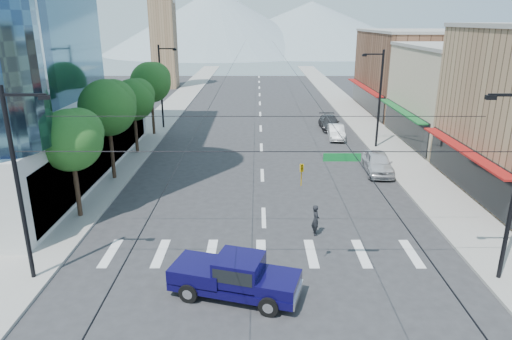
# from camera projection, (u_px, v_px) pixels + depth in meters

# --- Properties ---
(ground) EXTENTS (160.00, 160.00, 0.00)m
(ground) POSITION_uv_depth(u_px,v_px,m) (265.00, 268.00, 22.17)
(ground) COLOR #28282B
(ground) RESTS_ON ground
(sidewalk_left) EXTENTS (4.00, 120.00, 0.15)m
(sidewalk_left) POSITION_uv_depth(u_px,v_px,m) (169.00, 111.00, 60.15)
(sidewalk_left) COLOR gray
(sidewalk_left) RESTS_ON ground
(sidewalk_right) EXTENTS (4.00, 120.00, 0.15)m
(sidewalk_right) POSITION_uv_depth(u_px,v_px,m) (351.00, 111.00, 60.10)
(sidewalk_right) COLOR gray
(sidewalk_right) RESTS_ON ground
(shop_mid) EXTENTS (12.00, 14.00, 9.00)m
(shop_mid) POSITION_uv_depth(u_px,v_px,m) (471.00, 97.00, 43.50)
(shop_mid) COLOR tan
(shop_mid) RESTS_ON ground
(shop_far) EXTENTS (12.00, 18.00, 10.00)m
(shop_far) POSITION_uv_depth(u_px,v_px,m) (416.00, 73.00, 58.54)
(shop_far) COLOR brown
(shop_far) RESTS_ON ground
(clock_tower) EXTENTS (4.80, 4.80, 20.40)m
(clock_tower) POSITION_uv_depth(u_px,v_px,m) (163.00, 25.00, 77.73)
(clock_tower) COLOR #8C6B4C
(clock_tower) RESTS_ON ground
(mountain_left) EXTENTS (80.00, 80.00, 22.00)m
(mountain_left) POSITION_uv_depth(u_px,v_px,m) (216.00, 21.00, 161.17)
(mountain_left) COLOR gray
(mountain_left) RESTS_ON ground
(mountain_right) EXTENTS (90.00, 90.00, 18.00)m
(mountain_right) POSITION_uv_depth(u_px,v_px,m) (311.00, 27.00, 171.22)
(mountain_right) COLOR gray
(mountain_right) RESTS_ON ground
(tree_near) EXTENTS (3.65, 3.64, 6.71)m
(tree_near) POSITION_uv_depth(u_px,v_px,m) (73.00, 138.00, 26.41)
(tree_near) COLOR black
(tree_near) RESTS_ON ground
(tree_midnear) EXTENTS (4.09, 4.09, 7.52)m
(tree_midnear) POSITION_uv_depth(u_px,v_px,m) (109.00, 106.00, 32.87)
(tree_midnear) COLOR black
(tree_midnear) RESTS_ON ground
(tree_midfar) EXTENTS (3.65, 3.64, 6.71)m
(tree_midfar) POSITION_uv_depth(u_px,v_px,m) (135.00, 98.00, 39.70)
(tree_midfar) COLOR black
(tree_midfar) RESTS_ON ground
(tree_far) EXTENTS (4.09, 4.09, 7.52)m
(tree_far) POSITION_uv_depth(u_px,v_px,m) (152.00, 81.00, 46.16)
(tree_far) COLOR black
(tree_far) RESTS_ON ground
(signal_rig) EXTENTS (21.80, 0.20, 9.00)m
(signal_rig) POSITION_uv_depth(u_px,v_px,m) (271.00, 186.00, 19.76)
(signal_rig) COLOR black
(signal_rig) RESTS_ON ground
(lamp_pole_nw) EXTENTS (2.00, 0.25, 9.00)m
(lamp_pole_nw) POSITION_uv_depth(u_px,v_px,m) (162.00, 84.00, 49.12)
(lamp_pole_nw) COLOR black
(lamp_pole_nw) RESTS_ON ground
(lamp_pole_ne) EXTENTS (2.00, 0.25, 9.00)m
(lamp_pole_ne) POSITION_uv_depth(u_px,v_px,m) (379.00, 95.00, 41.48)
(lamp_pole_ne) COLOR black
(lamp_pole_ne) RESTS_ON ground
(pickup_truck) EXTENTS (5.98, 3.46, 1.92)m
(pickup_truck) POSITION_uv_depth(u_px,v_px,m) (234.00, 276.00, 19.68)
(pickup_truck) COLOR #0C083E
(pickup_truck) RESTS_ON ground
(pedestrian) EXTENTS (0.48, 0.68, 1.77)m
(pedestrian) POSITION_uv_depth(u_px,v_px,m) (316.00, 220.00, 25.41)
(pedestrian) COLOR black
(pedestrian) RESTS_ON ground
(parked_car_near) EXTENTS (2.31, 5.05, 1.68)m
(parked_car_near) POSITION_uv_depth(u_px,v_px,m) (378.00, 163.00, 35.73)
(parked_car_near) COLOR silver
(parked_car_near) RESTS_ON ground
(parked_car_mid) EXTENTS (1.81, 4.40, 1.42)m
(parked_car_mid) POSITION_uv_depth(u_px,v_px,m) (336.00, 132.00, 46.09)
(parked_car_mid) COLOR silver
(parked_car_mid) RESTS_ON ground
(parked_car_far) EXTENTS (2.06, 4.96, 1.43)m
(parked_car_far) POSITION_uv_depth(u_px,v_px,m) (330.00, 123.00, 50.21)
(parked_car_far) COLOR #313033
(parked_car_far) RESTS_ON ground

